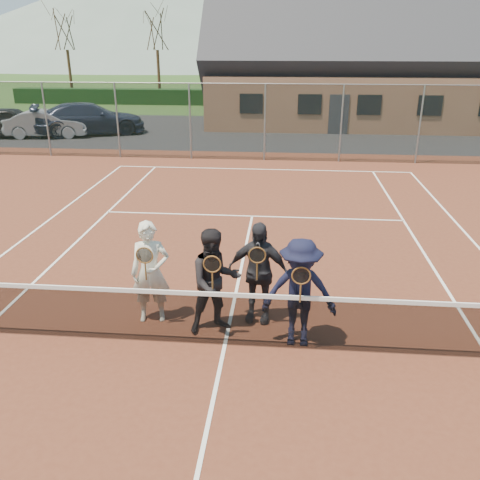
{
  "coord_description": "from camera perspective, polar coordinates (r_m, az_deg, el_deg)",
  "views": [
    {
      "loc": [
        0.88,
        -6.92,
        4.6
      ],
      "look_at": [
        0.11,
        1.5,
        1.25
      ],
      "focal_mm": 38.0,
      "sensor_mm": 36.0,
      "label": 1
    }
  ],
  "objects": [
    {
      "name": "court_markings",
      "position": [
        8.34,
        -1.7,
        -11.66
      ],
      "size": [
        11.03,
        23.83,
        0.01
      ],
      "color": "white",
      "rests_on": "court_surface"
    },
    {
      "name": "hill_west",
      "position": [
        105.24,
        -9.86,
        23.73
      ],
      "size": [
        110.0,
        110.0,
        18.0
      ],
      "primitive_type": "cone",
      "color": "slate",
      "rests_on": "ground"
    },
    {
      "name": "car_b",
      "position": [
        27.73,
        -20.83,
        12.09
      ],
      "size": [
        4.19,
        2.05,
        1.32
      ],
      "primitive_type": "imported",
      "rotation": [
        0.0,
        0.0,
        1.74
      ],
      "color": "gray",
      "rests_on": "ground"
    },
    {
      "name": "clubhouse",
      "position": [
        31.08,
        11.71,
        20.08
      ],
      "size": [
        15.6,
        8.2,
        7.7
      ],
      "color": "#9E6B4C",
      "rests_on": "ground"
    },
    {
      "name": "tree_a",
      "position": [
        43.36,
        -19.15,
        22.12
      ],
      "size": [
        3.2,
        3.2,
        7.77
      ],
      "color": "#3C2615",
      "rests_on": "ground"
    },
    {
      "name": "player_b",
      "position": [
        8.32,
        -2.82,
        -4.66
      ],
      "size": [
        1.07,
        0.97,
        1.8
      ],
      "color": "black",
      "rests_on": "court_surface"
    },
    {
      "name": "player_d",
      "position": [
        8.0,
        6.71,
        -5.94
      ],
      "size": [
        1.19,
        0.71,
        1.8
      ],
      "color": "black",
      "rests_on": "court_surface"
    },
    {
      "name": "tree_c",
      "position": [
        39.95,
        7.43,
        23.17
      ],
      "size": [
        3.2,
        3.2,
        7.77
      ],
      "color": "#392814",
      "rests_on": "ground"
    },
    {
      "name": "tree_b",
      "position": [
        41.14,
        -9.43,
        23.02
      ],
      "size": [
        3.2,
        3.2,
        7.77
      ],
      "color": "#3C2416",
      "rests_on": "ground"
    },
    {
      "name": "hill_centre",
      "position": [
        103.9,
        17.39,
        24.27
      ],
      "size": [
        120.0,
        120.0,
        22.0
      ],
      "primitive_type": "cone",
      "color": "slate",
      "rests_on": "ground"
    },
    {
      "name": "tennis_net",
      "position": [
        8.07,
        -1.74,
        -8.61
      ],
      "size": [
        11.68,
        0.08,
        1.1
      ],
      "color": "slate",
      "rests_on": "ground"
    },
    {
      "name": "car_a",
      "position": [
        28.48,
        -24.37,
        11.99
      ],
      "size": [
        4.63,
        2.47,
        1.5
      ],
      "primitive_type": "imported",
      "rotation": [
        0.0,
        0.0,
        1.74
      ],
      "color": "black",
      "rests_on": "ground"
    },
    {
      "name": "tree_d",
      "position": [
        41.46,
        22.46,
        21.78
      ],
      "size": [
        3.2,
        3.2,
        7.77
      ],
      "color": "#372214",
      "rests_on": "ground"
    },
    {
      "name": "perimeter_fence",
      "position": [
        20.67,
        2.8,
        13.04
      ],
      "size": [
        30.07,
        0.07,
        3.02
      ],
      "color": "slate",
      "rests_on": "ground"
    },
    {
      "name": "court_surface",
      "position": [
        8.35,
        -1.7,
        -11.74
      ],
      "size": [
        30.0,
        30.0,
        0.02
      ],
      "primitive_type": "cube",
      "color": "#562819",
      "rests_on": "ground"
    },
    {
      "name": "tarmac_carpark",
      "position": [
        27.74,
        -5.09,
        12.01
      ],
      "size": [
        40.0,
        12.0,
        0.01
      ],
      "primitive_type": "cube",
      "color": "black",
      "rests_on": "ground"
    },
    {
      "name": "car_c",
      "position": [
        27.86,
        -16.54,
        12.92
      ],
      "size": [
        5.95,
        4.18,
        1.6
      ],
      "primitive_type": "imported",
      "rotation": [
        0.0,
        0.0,
        1.96
      ],
      "color": "#1B2137",
      "rests_on": "ground"
    },
    {
      "name": "player_a",
      "position": [
        8.75,
        -10.03,
        -3.59
      ],
      "size": [
        0.72,
        0.55,
        1.8
      ],
      "color": "silver",
      "rests_on": "court_surface"
    },
    {
      "name": "hedge_row",
      "position": [
        39.14,
        4.06,
        15.63
      ],
      "size": [
        40.0,
        1.2,
        1.1
      ],
      "primitive_type": "cube",
      "color": "black",
      "rests_on": "ground"
    },
    {
      "name": "ground",
      "position": [
        27.32,
        3.38,
        11.89
      ],
      "size": [
        220.0,
        220.0,
        0.0
      ],
      "primitive_type": "plane",
      "color": "#274619",
      "rests_on": "ground"
    },
    {
      "name": "player_c",
      "position": [
        8.63,
        2.02,
        -3.63
      ],
      "size": [
        1.11,
        0.59,
        1.8
      ],
      "color": "#26262B",
      "rests_on": "court_surface"
    }
  ]
}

